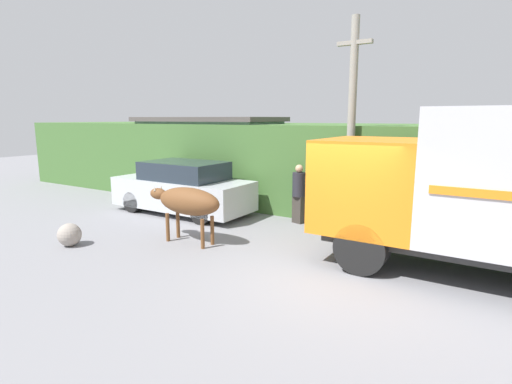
% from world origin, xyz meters
% --- Properties ---
extents(ground_plane, '(60.00, 60.00, 0.00)m').
position_xyz_m(ground_plane, '(0.00, 0.00, 0.00)').
color(ground_plane, gray).
extents(hillside_embankment, '(32.00, 5.43, 2.77)m').
position_xyz_m(hillside_embankment, '(0.00, 6.28, 1.38)').
color(hillside_embankment, '#426B33').
rests_on(hillside_embankment, ground_plane).
extents(building_backdrop, '(5.49, 2.70, 3.01)m').
position_xyz_m(building_backdrop, '(-6.79, 4.91, 1.52)').
color(building_backdrop, '#8CC69E').
rests_on(building_backdrop, ground_plane).
extents(brown_cow, '(2.13, 0.66, 1.36)m').
position_xyz_m(brown_cow, '(-3.59, 0.09, 1.01)').
color(brown_cow, brown).
rests_on(brown_cow, ground_plane).
extents(parked_suv, '(4.56, 1.80, 1.64)m').
position_xyz_m(parked_suv, '(-5.80, 2.33, 0.79)').
color(parked_suv, silver).
rests_on(parked_suv, ground_plane).
extents(pedestrian_on_hill, '(0.45, 0.45, 1.69)m').
position_xyz_m(pedestrian_on_hill, '(-2.14, 3.17, 0.92)').
color(pedestrian_on_hill, '#38332D').
rests_on(pedestrian_on_hill, ground_plane).
extents(utility_pole, '(0.90, 0.21, 5.51)m').
position_xyz_m(utility_pole, '(-0.76, 3.36, 2.88)').
color(utility_pole, gray).
rests_on(utility_pole, ground_plane).
extents(roadside_rock, '(0.54, 0.54, 0.54)m').
position_xyz_m(roadside_rock, '(-5.80, -1.59, 0.27)').
color(roadside_rock, gray).
rests_on(roadside_rock, ground_plane).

